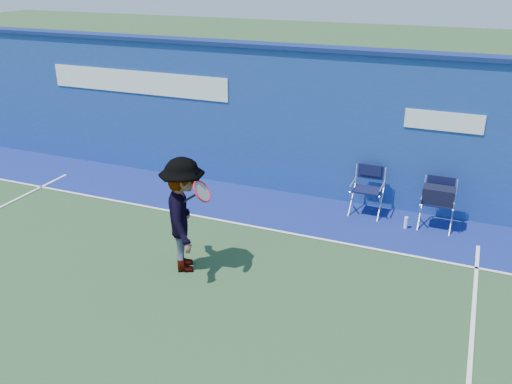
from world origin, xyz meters
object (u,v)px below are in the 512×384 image
at_px(directors_chair_left, 366,199).
at_px(directors_chair_right, 437,208).
at_px(water_bottle, 406,223).
at_px(tennis_player, 184,215).

bearing_deg(directors_chair_left, directors_chair_right, -5.07).
height_order(directors_chair_right, water_bottle, directors_chair_right).
xyz_separation_m(water_bottle, tennis_player, (-3.09, -2.78, 0.82)).
distance_m(directors_chair_left, tennis_player, 3.92).
bearing_deg(tennis_player, water_bottle, 42.01).
xyz_separation_m(directors_chair_left, tennis_player, (-2.26, -3.14, 0.62)).
bearing_deg(water_bottle, tennis_player, -137.99).
xyz_separation_m(directors_chair_right, tennis_player, (-3.58, -3.03, 0.55)).
distance_m(directors_chair_right, water_bottle, 0.62).
height_order(directors_chair_right, tennis_player, tennis_player).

